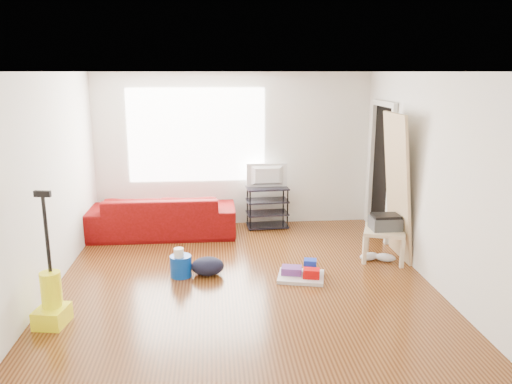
{
  "coord_description": "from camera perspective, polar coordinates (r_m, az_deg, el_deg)",
  "views": [
    {
      "loc": [
        -0.34,
        -5.62,
        2.5
      ],
      "look_at": [
        0.2,
        0.6,
        0.99
      ],
      "focal_mm": 35.0,
      "sensor_mm": 36.0,
      "label": 1
    }
  ],
  "objects": [
    {
      "name": "room",
      "position": [
        5.92,
        -0.86,
        1.41
      ],
      "size": [
        4.51,
        5.01,
        2.51
      ],
      "color": "#421F0B",
      "rests_on": "ground"
    },
    {
      "name": "toilet_paper",
      "position": [
        6.32,
        -8.77,
        -8.02
      ],
      "size": [
        0.12,
        0.12,
        0.11
      ],
      "primitive_type": "cylinder",
      "color": "white",
      "rests_on": "bucket"
    },
    {
      "name": "printer",
      "position": [
        6.93,
        14.57,
        -3.35
      ],
      "size": [
        0.39,
        0.3,
        0.21
      ],
      "rotation": [
        0.0,
        0.0,
        -0.0
      ],
      "color": "#373738",
      "rests_on": "side_table"
    },
    {
      "name": "sneakers",
      "position": [
        7.01,
        13.69,
        -7.22
      ],
      "size": [
        0.5,
        0.26,
        0.11
      ],
      "rotation": [
        0.0,
        0.0,
        -0.25
      ],
      "color": "silver",
      "rests_on": "ground"
    },
    {
      "name": "bucket",
      "position": [
        6.43,
        -8.54,
        -9.47
      ],
      "size": [
        0.29,
        0.29,
        0.27
      ],
      "primitive_type": "cylinder",
      "rotation": [
        0.0,
        0.0,
        0.07
      ],
      "color": "#0638A6",
      "rests_on": "ground"
    },
    {
      "name": "door_panel",
      "position": [
        7.27,
        15.37,
        -7.06
      ],
      "size": [
        0.25,
        0.79,
        1.98
      ],
      "primitive_type": "cube",
      "rotation": [
        0.0,
        -0.1,
        0.0
      ],
      "color": "tan",
      "rests_on": "ground"
    },
    {
      "name": "cleaning_tray",
      "position": [
        6.31,
        5.29,
        -9.23
      ],
      "size": [
        0.65,
        0.57,
        0.2
      ],
      "rotation": [
        0.0,
        0.0,
        -0.24
      ],
      "color": "beige",
      "rests_on": "ground"
    },
    {
      "name": "sofa",
      "position": [
        8.01,
        -10.49,
        -4.84
      ],
      "size": [
        2.24,
        0.88,
        0.65
      ],
      "primitive_type": "imported",
      "rotation": [
        0.0,
        0.0,
        3.14
      ],
      "color": "#4C0501",
      "rests_on": "ground"
    },
    {
      "name": "tv_stand",
      "position": [
        8.18,
        1.29,
        -1.71
      ],
      "size": [
        0.7,
        0.43,
        0.67
      ],
      "rotation": [
        0.0,
        0.0,
        0.07
      ],
      "color": "black",
      "rests_on": "ground"
    },
    {
      "name": "backpack",
      "position": [
        6.43,
        -5.53,
        -9.37
      ],
      "size": [
        0.41,
        0.33,
        0.23
      ],
      "primitive_type": "ellipsoid",
      "rotation": [
        0.0,
        0.0,
        0.0
      ],
      "color": "black",
      "rests_on": "ground"
    },
    {
      "name": "vacuum",
      "position": [
        5.55,
        -22.34,
        -11.37
      ],
      "size": [
        0.34,
        0.38,
        1.38
      ],
      "rotation": [
        0.0,
        0.0,
        -0.18
      ],
      "color": "#FFFC15",
      "rests_on": "ground"
    },
    {
      "name": "tv",
      "position": [
        8.05,
        1.31,
        1.86
      ],
      "size": [
        0.66,
        0.09,
        0.38
      ],
      "primitive_type": "imported",
      "rotation": [
        0.0,
        0.0,
        3.14
      ],
      "color": "black",
      "rests_on": "tv_stand"
    },
    {
      "name": "side_table",
      "position": [
        6.98,
        14.49,
        -4.68
      ],
      "size": [
        0.68,
        0.68,
        0.43
      ],
      "rotation": [
        0.0,
        0.0,
        -0.37
      ],
      "color": "tan",
      "rests_on": "ground"
    }
  ]
}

